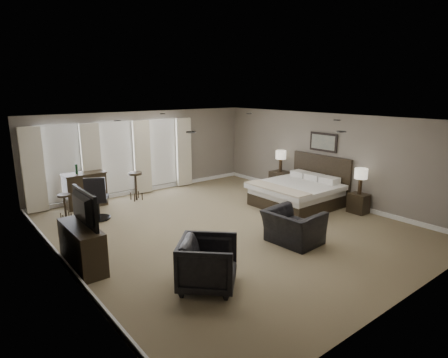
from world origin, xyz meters
TOP-DOWN VIEW (x-y plane):
  - room at (0.00, 0.00)m, footprint 7.60×8.60m
  - window_bay at (-1.00, 4.11)m, footprint 5.25×0.20m
  - bed at (2.58, 0.11)m, footprint 2.15×2.05m
  - nightstand_near at (3.47, -1.34)m, footprint 0.40×0.49m
  - nightstand_far at (3.47, 1.56)m, footprint 0.48×0.59m
  - lamp_near at (3.47, -1.34)m, footprint 0.34×0.34m
  - lamp_far at (3.47, 1.56)m, footprint 0.34×0.34m
  - wall_art at (3.70, 0.11)m, footprint 0.04×0.96m
  - dresser at (-3.45, 0.05)m, footprint 0.45×1.41m
  - tv at (-3.45, 0.05)m, footprint 0.67×1.16m
  - armchair_near at (0.51, -1.62)m, footprint 0.81×1.17m
  - armchair_far at (-2.04, -2.00)m, footprint 1.26×1.26m
  - bar_counter at (-2.13, 3.82)m, footprint 1.14×0.59m
  - bar_stool_left at (-2.92, 3.00)m, footprint 0.40×0.40m
  - bar_stool_right at (-0.72, 3.52)m, footprint 0.44×0.44m
  - desk_chair at (-2.26, 2.51)m, footprint 0.80×0.80m

SIDE VIEW (x-z plane):
  - nightstand_near at x=3.47m, z-range 0.00..0.53m
  - nightstand_far at x=3.47m, z-range 0.00..0.64m
  - bar_stool_left at x=-2.92m, z-range 0.00..0.68m
  - dresser at x=-3.45m, z-range 0.00..0.82m
  - bar_stool_right at x=-0.72m, z-range 0.00..0.85m
  - armchair_far at x=-2.04m, z-range 0.00..0.95m
  - armchair_near at x=0.51m, z-range 0.00..0.98m
  - bar_counter at x=-2.13m, z-range 0.00..0.99m
  - desk_chair at x=-2.26m, z-range 0.00..1.16m
  - bed at x=2.58m, z-range 0.00..1.37m
  - lamp_near at x=3.47m, z-range 0.53..1.23m
  - tv at x=-3.45m, z-range 0.82..0.97m
  - lamp_far at x=3.47m, z-range 0.64..1.34m
  - window_bay at x=-1.00m, z-range 0.05..2.35m
  - room at x=0.00m, z-range -0.02..2.62m
  - wall_art at x=3.70m, z-range 1.47..2.03m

